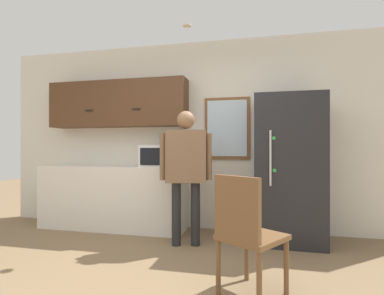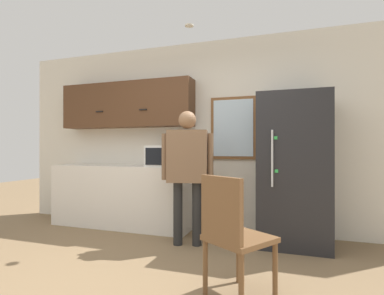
{
  "view_description": "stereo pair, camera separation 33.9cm",
  "coord_description": "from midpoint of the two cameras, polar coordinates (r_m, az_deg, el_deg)",
  "views": [
    {
      "loc": [
        0.94,
        -2.16,
        1.16
      ],
      "look_at": [
        0.18,
        1.15,
        1.17
      ],
      "focal_mm": 28.0,
      "sensor_mm": 36.0,
      "label": 1
    },
    {
      "loc": [
        1.27,
        -2.07,
        1.16
      ],
      "look_at": [
        0.18,
        1.15,
        1.17
      ],
      "focal_mm": 28.0,
      "sensor_mm": 36.0,
      "label": 2
    }
  ],
  "objects": [
    {
      "name": "back_wall",
      "position": [
        4.38,
        -1.62,
        2.4
      ],
      "size": [
        6.0,
        0.06,
        2.7
      ],
      "color": "silver",
      "rests_on": "ground_plane"
    },
    {
      "name": "counter",
      "position": [
        4.57,
        -16.83,
        -9.01
      ],
      "size": [
        2.11,
        0.56,
        0.9
      ],
      "color": "silver",
      "rests_on": "ground_plane"
    },
    {
      "name": "upper_cabinets",
      "position": [
        4.67,
        -16.06,
        7.94
      ],
      "size": [
        2.11,
        0.33,
        0.68
      ],
      "color": "#51331E"
    },
    {
      "name": "microwave",
      "position": [
        4.14,
        -8.38,
        -1.65
      ],
      "size": [
        0.5,
        0.37,
        0.29
      ],
      "color": "white",
      "rests_on": "counter"
    },
    {
      "name": "person",
      "position": [
        3.57,
        -3.91,
        -3.03
      ],
      "size": [
        0.61,
        0.32,
        1.6
      ],
      "rotation": [
        0.0,
        0.0,
        0.22
      ],
      "color": "black",
      "rests_on": "ground_plane"
    },
    {
      "name": "refrigerator",
      "position": [
        3.85,
        15.48,
        -3.94
      ],
      "size": [
        0.82,
        0.74,
        1.8
      ],
      "color": "#232326",
      "rests_on": "ground_plane"
    },
    {
      "name": "chair",
      "position": [
        2.39,
        6.12,
        -15.39
      ],
      "size": [
        0.61,
        0.61,
        0.95
      ],
      "rotation": [
        0.0,
        0.0,
        2.57
      ],
      "color": "brown",
      "rests_on": "ground_plane"
    },
    {
      "name": "window",
      "position": [
        4.24,
        4.42,
        3.68
      ],
      "size": [
        0.64,
        0.05,
        0.87
      ],
      "color": "brown"
    },
    {
      "name": "ceiling_light",
      "position": [
        4.0,
        -3.62,
        22.24
      ],
      "size": [
        0.11,
        0.11,
        0.01
      ],
      "color": "white"
    }
  ]
}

